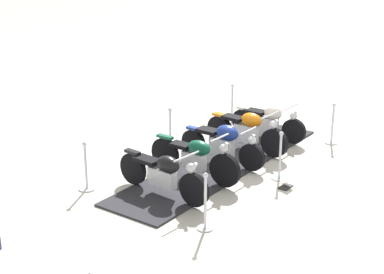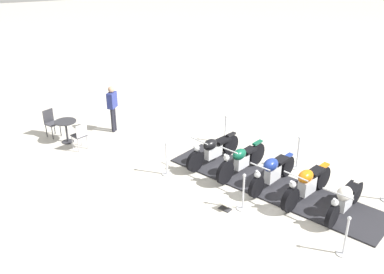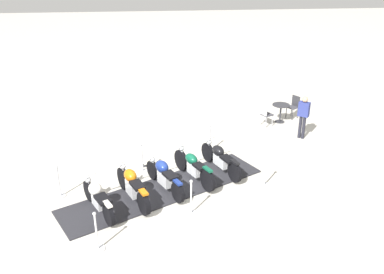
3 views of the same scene
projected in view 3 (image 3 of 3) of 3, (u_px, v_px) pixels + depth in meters
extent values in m
plane|color=beige|center=(165.00, 190.00, 12.63)|extent=(80.00, 80.00, 0.00)
cube|color=#28282D|center=(165.00, 190.00, 12.63)|extent=(4.34, 6.36, 0.04)
cylinder|color=black|center=(208.00, 152.00, 14.18)|extent=(0.64, 0.35, 0.65)
cylinder|color=black|center=(235.00, 172.00, 12.91)|extent=(0.64, 0.35, 0.65)
cube|color=silver|center=(220.00, 161.00, 13.54)|extent=(0.64, 0.42, 0.34)
ellipsoid|color=black|center=(218.00, 151.00, 13.53)|extent=(0.61, 0.50, 0.32)
cube|color=black|center=(228.00, 159.00, 13.11)|extent=(0.61, 0.48, 0.08)
cube|color=black|center=(235.00, 162.00, 12.76)|extent=(0.38, 0.26, 0.06)
cylinder|color=silver|center=(209.00, 146.00, 14.00)|extent=(0.33, 0.20, 0.55)
cylinder|color=silver|center=(211.00, 138.00, 13.79)|extent=(0.30, 0.63, 0.04)
sphere|color=silver|center=(209.00, 142.00, 13.95)|extent=(0.18, 0.18, 0.18)
cylinder|color=black|center=(181.00, 160.00, 13.60)|extent=(0.67, 0.40, 0.70)
cylinder|color=black|center=(208.00, 181.00, 12.41)|extent=(0.67, 0.40, 0.70)
cube|color=silver|center=(194.00, 169.00, 13.00)|extent=(0.56, 0.40, 0.36)
ellipsoid|color=#0F5138|center=(191.00, 159.00, 12.97)|extent=(0.60, 0.51, 0.31)
cube|color=black|center=(200.00, 166.00, 12.62)|extent=(0.53, 0.45, 0.08)
cube|color=#0F5138|center=(208.00, 169.00, 12.25)|extent=(0.40, 0.28, 0.06)
cylinder|color=silver|center=(182.00, 153.00, 13.43)|extent=(0.28, 0.19, 0.60)
cylinder|color=silver|center=(183.00, 144.00, 13.22)|extent=(0.30, 0.56, 0.04)
sphere|color=silver|center=(182.00, 148.00, 13.38)|extent=(0.18, 0.18, 0.18)
cylinder|color=black|center=(153.00, 170.00, 13.10)|extent=(0.59, 0.37, 0.60)
cylinder|color=black|center=(178.00, 192.00, 11.89)|extent=(0.59, 0.37, 0.60)
cube|color=silver|center=(165.00, 179.00, 12.47)|extent=(0.60, 0.44, 0.40)
ellipsoid|color=navy|center=(162.00, 167.00, 12.43)|extent=(0.63, 0.55, 0.35)
cube|color=black|center=(170.00, 175.00, 12.06)|extent=(0.59, 0.50, 0.08)
cube|color=navy|center=(178.00, 182.00, 11.75)|extent=(0.36, 0.27, 0.06)
cylinder|color=silver|center=(153.00, 163.00, 12.95)|extent=(0.24, 0.17, 0.52)
cylinder|color=silver|center=(154.00, 155.00, 12.77)|extent=(0.30, 0.57, 0.04)
sphere|color=silver|center=(152.00, 160.00, 12.93)|extent=(0.18, 0.18, 0.18)
cylinder|color=black|center=(123.00, 178.00, 12.57)|extent=(0.66, 0.39, 0.66)
cylinder|color=black|center=(144.00, 203.00, 11.33)|extent=(0.66, 0.39, 0.66)
cube|color=silver|center=(133.00, 188.00, 11.92)|extent=(0.61, 0.45, 0.42)
ellipsoid|color=#D16B0F|center=(130.00, 175.00, 11.89)|extent=(0.61, 0.52, 0.33)
cube|color=black|center=(137.00, 185.00, 11.50)|extent=(0.61, 0.49, 0.08)
cube|color=#D16B0F|center=(143.00, 192.00, 11.18)|extent=(0.40, 0.30, 0.06)
cylinder|color=silver|center=(123.00, 171.00, 12.39)|extent=(0.29, 0.18, 0.57)
cylinder|color=silver|center=(123.00, 162.00, 12.19)|extent=(0.31, 0.66, 0.04)
sphere|color=silver|center=(123.00, 166.00, 12.35)|extent=(0.18, 0.18, 0.18)
cylinder|color=black|center=(89.00, 191.00, 11.97)|extent=(0.59, 0.38, 0.61)
cylinder|color=black|center=(109.00, 215.00, 10.88)|extent=(0.59, 0.38, 0.61)
cube|color=silver|center=(98.00, 201.00, 11.41)|extent=(0.56, 0.42, 0.34)
ellipsoid|color=silver|center=(95.00, 189.00, 11.38)|extent=(0.57, 0.53, 0.36)
cube|color=black|center=(103.00, 199.00, 11.02)|extent=(0.63, 0.54, 0.08)
cube|color=silver|center=(108.00, 204.00, 10.74)|extent=(0.36, 0.27, 0.06)
cylinder|color=silver|center=(89.00, 184.00, 11.82)|extent=(0.26, 0.18, 0.52)
cylinder|color=silver|center=(88.00, 175.00, 11.64)|extent=(0.39, 0.70, 0.04)
sphere|color=silver|center=(88.00, 180.00, 11.80)|extent=(0.18, 0.18, 0.18)
cylinder|color=silver|center=(143.00, 171.00, 13.72)|extent=(0.32, 0.32, 0.03)
cylinder|color=silver|center=(142.00, 158.00, 13.52)|extent=(0.05, 0.05, 0.93)
sphere|color=silver|center=(141.00, 144.00, 13.31)|extent=(0.09, 0.09, 0.09)
cylinder|color=silver|center=(191.00, 213.00, 11.54)|extent=(0.33, 0.33, 0.03)
cylinder|color=silver|center=(191.00, 198.00, 11.34)|extent=(0.05, 0.05, 0.96)
sphere|color=silver|center=(191.00, 181.00, 11.13)|extent=(0.09, 0.09, 0.09)
cylinder|color=silver|center=(264.00, 185.00, 12.92)|extent=(0.35, 0.35, 0.03)
cylinder|color=silver|center=(265.00, 172.00, 12.73)|extent=(0.05, 0.05, 0.90)
sphere|color=silver|center=(266.00, 157.00, 12.53)|extent=(0.09, 0.09, 0.09)
cylinder|color=silver|center=(210.00, 151.00, 15.09)|extent=(0.29, 0.29, 0.03)
cylinder|color=silver|center=(210.00, 139.00, 14.89)|extent=(0.05, 0.05, 0.94)
sphere|color=silver|center=(210.00, 125.00, 14.69)|extent=(0.09, 0.09, 0.09)
cylinder|color=silver|center=(98.00, 249.00, 10.16)|extent=(0.34, 0.34, 0.03)
cylinder|color=silver|center=(96.00, 232.00, 9.96)|extent=(0.05, 0.05, 0.97)
sphere|color=silver|center=(94.00, 214.00, 9.74)|extent=(0.09, 0.09, 0.09)
cylinder|color=silver|center=(61.00, 196.00, 12.34)|extent=(0.30, 0.30, 0.03)
cylinder|color=silver|center=(59.00, 182.00, 12.14)|extent=(0.05, 0.05, 0.91)
sphere|color=silver|center=(56.00, 167.00, 11.94)|extent=(0.09, 0.09, 0.09)
cube|color=#333338|center=(147.00, 165.00, 14.12)|extent=(0.33, 0.38, 0.02)
cube|color=beige|center=(147.00, 161.00, 14.07)|extent=(0.35, 0.37, 0.12)
cylinder|color=#2D2D33|center=(280.00, 122.00, 17.64)|extent=(0.40, 0.40, 0.02)
cylinder|color=#2D2D33|center=(280.00, 113.00, 17.48)|extent=(0.07, 0.07, 0.72)
cylinder|color=#2D2D33|center=(281.00, 105.00, 17.33)|extent=(0.72, 0.72, 0.03)
cylinder|color=#2D2D33|center=(292.00, 115.00, 17.74)|extent=(0.03, 0.03, 0.47)
cylinder|color=#2D2D33|center=(286.00, 113.00, 17.99)|extent=(0.03, 0.03, 0.47)
cylinder|color=#2D2D33|center=(298.00, 113.00, 17.93)|extent=(0.03, 0.03, 0.47)
cylinder|color=#2D2D33|center=(291.00, 111.00, 18.18)|extent=(0.03, 0.03, 0.47)
cube|color=#3F3F47|center=(292.00, 107.00, 17.86)|extent=(0.55, 0.55, 0.04)
cube|color=#2D2D33|center=(296.00, 101.00, 17.86)|extent=(0.36, 0.24, 0.46)
cylinder|color=#B7B7BC|center=(267.00, 118.00, 17.40)|extent=(0.03, 0.03, 0.47)
cylinder|color=#B7B7BC|center=(272.00, 121.00, 17.14)|extent=(0.03, 0.03, 0.47)
cylinder|color=#B7B7BC|center=(260.00, 120.00, 17.24)|extent=(0.03, 0.03, 0.47)
cylinder|color=#B7B7BC|center=(266.00, 122.00, 16.98)|extent=(0.03, 0.03, 0.47)
cube|color=#3F3F47|center=(267.00, 114.00, 17.08)|extent=(0.53, 0.53, 0.04)
cube|color=#B7B7BC|center=(264.00, 110.00, 16.90)|extent=(0.37, 0.20, 0.41)
cylinder|color=#23232D|center=(304.00, 127.00, 15.93)|extent=(0.12, 0.12, 0.90)
cylinder|color=#23232D|center=(300.00, 127.00, 16.00)|extent=(0.12, 0.12, 0.90)
cube|color=navy|center=(304.00, 109.00, 15.66)|extent=(0.42, 0.45, 0.56)
sphere|color=tan|center=(305.00, 99.00, 15.50)|extent=(0.22, 0.22, 0.22)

